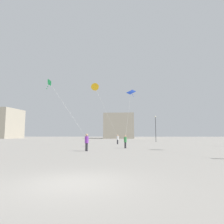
{
  "coord_description": "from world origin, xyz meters",
  "views": [
    {
      "loc": [
        1.88,
        -7.1,
        1.7
      ],
      "look_at": [
        0.0,
        19.8,
        4.75
      ],
      "focal_mm": 31.9,
      "sensor_mm": 36.0,
      "label": 1
    }
  ],
  "objects_px": {
    "person_in_white": "(118,139)",
    "building_centre_hall": "(119,126)",
    "person_in_green": "(125,141)",
    "kite_cobalt_delta": "(131,93)",
    "kite_emerald_delta": "(51,84)",
    "person_in_purple": "(87,142)",
    "kite_amber_diamond": "(95,87)",
    "lamppost_east": "(156,125)"
  },
  "relations": [
    {
      "from": "kite_cobalt_delta",
      "to": "lamppost_east",
      "type": "distance_m",
      "value": 20.73
    },
    {
      "from": "building_centre_hall",
      "to": "person_in_purple",
      "type": "bearing_deg",
      "value": -90.99
    },
    {
      "from": "person_in_white",
      "to": "kite_emerald_delta",
      "type": "relative_size",
      "value": 0.26
    },
    {
      "from": "person_in_purple",
      "to": "person_in_green",
      "type": "bearing_deg",
      "value": -105.4
    },
    {
      "from": "person_in_white",
      "to": "kite_amber_diamond",
      "type": "relative_size",
      "value": 0.19
    },
    {
      "from": "lamppost_east",
      "to": "building_centre_hall",
      "type": "bearing_deg",
      "value": 103.07
    },
    {
      "from": "person_in_white",
      "to": "building_centre_hall",
      "type": "bearing_deg",
      "value": 43.89
    },
    {
      "from": "person_in_green",
      "to": "person_in_purple",
      "type": "bearing_deg",
      "value": -142.85
    },
    {
      "from": "kite_cobalt_delta",
      "to": "kite_amber_diamond",
      "type": "relative_size",
      "value": 0.75
    },
    {
      "from": "kite_amber_diamond",
      "to": "lamppost_east",
      "type": "distance_m",
      "value": 19.85
    },
    {
      "from": "kite_cobalt_delta",
      "to": "building_centre_hall",
      "type": "height_order",
      "value": "building_centre_hall"
    },
    {
      "from": "person_in_green",
      "to": "lamppost_east",
      "type": "bearing_deg",
      "value": 60.41
    },
    {
      "from": "kite_cobalt_delta",
      "to": "kite_amber_diamond",
      "type": "bearing_deg",
      "value": 141.56
    },
    {
      "from": "kite_amber_diamond",
      "to": "person_in_purple",
      "type": "bearing_deg",
      "value": -85.18
    },
    {
      "from": "person_in_purple",
      "to": "kite_cobalt_delta",
      "type": "distance_m",
      "value": 10.4
    },
    {
      "from": "lamppost_east",
      "to": "person_in_purple",
      "type": "bearing_deg",
      "value": -112.69
    },
    {
      "from": "kite_emerald_delta",
      "to": "lamppost_east",
      "type": "bearing_deg",
      "value": 60.01
    },
    {
      "from": "person_in_white",
      "to": "person_in_purple",
      "type": "bearing_deg",
      "value": -147.38
    },
    {
      "from": "kite_emerald_delta",
      "to": "kite_amber_diamond",
      "type": "height_order",
      "value": "kite_amber_diamond"
    },
    {
      "from": "person_in_white",
      "to": "kite_emerald_delta",
      "type": "bearing_deg",
      "value": -161.8
    },
    {
      "from": "person_in_white",
      "to": "building_centre_hall",
      "type": "height_order",
      "value": "building_centre_hall"
    },
    {
      "from": "person_in_purple",
      "to": "kite_cobalt_delta",
      "type": "xyz_separation_m",
      "value": [
        4.79,
        6.59,
        6.45
      ]
    },
    {
      "from": "kite_cobalt_delta",
      "to": "kite_emerald_delta",
      "type": "distance_m",
      "value": 10.99
    },
    {
      "from": "person_in_green",
      "to": "kite_cobalt_delta",
      "type": "distance_m",
      "value": 6.9
    },
    {
      "from": "person_in_green",
      "to": "kite_emerald_delta",
      "type": "distance_m",
      "value": 11.12
    },
    {
      "from": "person_in_green",
      "to": "kite_emerald_delta",
      "type": "xyz_separation_m",
      "value": [
        -8.05,
        -4.43,
        6.26
      ]
    },
    {
      "from": "person_in_green",
      "to": "kite_amber_diamond",
      "type": "distance_m",
      "value": 11.87
    },
    {
      "from": "person_in_green",
      "to": "building_centre_hall",
      "type": "height_order",
      "value": "building_centre_hall"
    },
    {
      "from": "kite_cobalt_delta",
      "to": "kite_emerald_delta",
      "type": "relative_size",
      "value": 1.04
    },
    {
      "from": "building_centre_hall",
      "to": "person_in_green",
      "type": "bearing_deg",
      "value": -87.48
    },
    {
      "from": "building_centre_hall",
      "to": "kite_amber_diamond",
      "type": "bearing_deg",
      "value": -92.13
    },
    {
      "from": "person_in_green",
      "to": "kite_emerald_delta",
      "type": "relative_size",
      "value": 0.26
    },
    {
      "from": "kite_amber_diamond",
      "to": "building_centre_hall",
      "type": "relative_size",
      "value": 0.49
    },
    {
      "from": "kite_cobalt_delta",
      "to": "person_in_green",
      "type": "bearing_deg",
      "value": -111.87
    },
    {
      "from": "kite_cobalt_delta",
      "to": "person_in_white",
      "type": "bearing_deg",
      "value": 104.92
    },
    {
      "from": "kite_cobalt_delta",
      "to": "lamppost_east",
      "type": "xyz_separation_m",
      "value": [
        6.12,
        19.49,
        -3.5
      ]
    },
    {
      "from": "kite_cobalt_delta",
      "to": "lamppost_east",
      "type": "bearing_deg",
      "value": 72.58
    },
    {
      "from": "person_in_purple",
      "to": "kite_amber_diamond",
      "type": "xyz_separation_m",
      "value": [
        -0.94,
        11.14,
        8.47
      ]
    },
    {
      "from": "person_in_green",
      "to": "person_in_white",
      "type": "height_order",
      "value": "person_in_white"
    },
    {
      "from": "person_in_green",
      "to": "kite_cobalt_delta",
      "type": "relative_size",
      "value": 0.25
    },
    {
      "from": "kite_amber_diamond",
      "to": "lamppost_east",
      "type": "xyz_separation_m",
      "value": [
        11.84,
        14.94,
        -5.52
      ]
    },
    {
      "from": "building_centre_hall",
      "to": "kite_cobalt_delta",
      "type": "bearing_deg",
      "value": -86.63
    }
  ]
}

